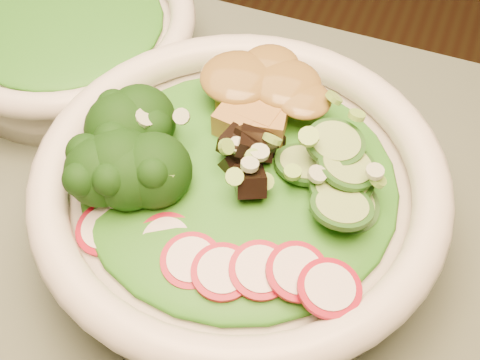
% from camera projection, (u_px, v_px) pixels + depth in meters
% --- Properties ---
extents(salad_bowl, '(0.29, 0.29, 0.08)m').
position_uv_depth(salad_bowl, '(240.00, 198.00, 0.47)').
color(salad_bowl, white).
rests_on(salad_bowl, dining_table).
extents(side_bowl, '(0.23, 0.23, 0.06)m').
position_uv_depth(side_bowl, '(67.00, 36.00, 0.59)').
color(side_bowl, white).
rests_on(side_bowl, dining_table).
extents(lettuce_bed, '(0.22, 0.22, 0.03)m').
position_uv_depth(lettuce_bed, '(240.00, 179.00, 0.45)').
color(lettuce_bed, '#206815').
rests_on(lettuce_bed, salad_bowl).
extents(side_lettuce, '(0.15, 0.15, 0.02)m').
position_uv_depth(side_lettuce, '(63.00, 20.00, 0.58)').
color(side_lettuce, '#206815').
rests_on(side_lettuce, side_bowl).
extents(broccoli_florets, '(0.10, 0.09, 0.05)m').
position_uv_depth(broccoli_florets, '(141.00, 153.00, 0.45)').
color(broccoli_florets, black).
rests_on(broccoli_florets, salad_bowl).
extents(radish_slices, '(0.12, 0.06, 0.02)m').
position_uv_depth(radish_slices, '(226.00, 265.00, 0.41)').
color(radish_slices, maroon).
rests_on(radish_slices, salad_bowl).
extents(cucumber_slices, '(0.09, 0.09, 0.04)m').
position_uv_depth(cucumber_slices, '(344.00, 182.00, 0.44)').
color(cucumber_slices, '#96BB67').
rests_on(cucumber_slices, salad_bowl).
extents(mushroom_heap, '(0.09, 0.09, 0.04)m').
position_uv_depth(mushroom_heap, '(243.00, 150.00, 0.45)').
color(mushroom_heap, black).
rests_on(mushroom_heap, salad_bowl).
extents(tofu_cubes, '(0.10, 0.08, 0.04)m').
position_uv_depth(tofu_cubes, '(257.00, 97.00, 0.49)').
color(tofu_cubes, '#A98038').
rests_on(tofu_cubes, salad_bowl).
extents(peanut_sauce, '(0.07, 0.06, 0.02)m').
position_uv_depth(peanut_sauce, '(258.00, 83.00, 0.47)').
color(peanut_sauce, brown).
rests_on(peanut_sauce, tofu_cubes).
extents(scallion_garnish, '(0.20, 0.20, 0.03)m').
position_uv_depth(scallion_garnish, '(240.00, 155.00, 0.43)').
color(scallion_garnish, '#7CB841').
rests_on(scallion_garnish, salad_bowl).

